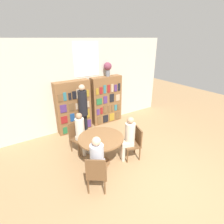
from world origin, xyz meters
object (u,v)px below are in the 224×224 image
object	(u,v)px
reading_table	(101,142)
seated_reader_right	(128,136)
chair_near_camera	(97,172)
bookshelf_left	(74,107)
flower_vase	(108,68)
chair_left_side	(77,135)
seated_reader_back	(97,158)
seated_reader_left	(81,132)
bookshelf_right	(106,100)
chair_far_side	(135,142)
librarian_standing	(83,106)

from	to	relation	value
reading_table	seated_reader_right	bearing A→B (deg)	-17.73
chair_near_camera	bookshelf_left	bearing A→B (deg)	112.79
chair_near_camera	flower_vase	bearing A→B (deg)	89.89
chair_left_side	seated_reader_right	world-z (taller)	seated_reader_right
reading_table	seated_reader_right	distance (m)	0.72
seated_reader_back	reading_table	bearing A→B (deg)	90.00
bookshelf_left	seated_reader_right	world-z (taller)	bookshelf_left
chair_near_camera	seated_reader_left	xyz separation A→B (m)	(0.30, 1.41, 0.19)
seated_reader_left	seated_reader_right	size ratio (longest dim) A/B	0.99
flower_vase	chair_left_side	xyz separation A→B (m)	(-1.75, -1.18, -1.57)
seated_reader_left	bookshelf_right	bearing A→B (deg)	-158.43
chair_far_side	seated_reader_left	distance (m)	1.45
bookshelf_right	seated_reader_back	world-z (taller)	bookshelf_right
bookshelf_left	bookshelf_right	distance (m)	1.29
chair_left_side	flower_vase	bearing A→B (deg)	-164.26
reading_table	chair_near_camera	distance (m)	0.91
bookshelf_right	flower_vase	world-z (taller)	flower_vase
chair_far_side	seated_reader_right	size ratio (longest dim) A/B	0.72
seated_reader_left	librarian_standing	size ratio (longest dim) A/B	0.70
chair_near_camera	librarian_standing	world-z (taller)	librarian_standing
flower_vase	reading_table	distance (m)	2.89
seated_reader_left	seated_reader_back	size ratio (longest dim) A/B	0.98
seated_reader_back	bookshelf_left	bearing A→B (deg)	114.25
bookshelf_left	flower_vase	xyz separation A→B (m)	(1.36, 0.00, 1.18)
seated_reader_back	librarian_standing	world-z (taller)	librarian_standing
bookshelf_left	chair_left_side	size ratio (longest dim) A/B	2.00
librarian_standing	seated_reader_left	bearing A→B (deg)	-118.47
seated_reader_left	librarian_standing	xyz separation A→B (m)	(0.46, 0.85, 0.38)
chair_far_side	seated_reader_right	distance (m)	0.27
reading_table	chair_far_side	size ratio (longest dim) A/B	1.29
seated_reader_right	seated_reader_back	distance (m)	1.16
chair_far_side	seated_reader_back	xyz separation A→B (m)	(-1.28, -0.31, 0.22)
chair_far_side	seated_reader_left	bearing A→B (deg)	66.32
chair_far_side	flower_vase	bearing A→B (deg)	2.77
chair_near_camera	seated_reader_left	bearing A→B (deg)	113.68
seated_reader_left	seated_reader_right	distance (m)	1.28
seated_reader_left	seated_reader_back	xyz separation A→B (m)	(-0.20, -1.26, 0.03)
seated_reader_right	reading_table	bearing A→B (deg)	90.00
flower_vase	seated_reader_left	bearing A→B (deg)	-141.32
chair_near_camera	seated_reader_left	size ratio (longest dim) A/B	0.72
bookshelf_right	seated_reader_left	distance (m)	2.12
chair_far_side	seated_reader_left	world-z (taller)	seated_reader_left
bookshelf_right	librarian_standing	world-z (taller)	bookshelf_right
seated_reader_right	flower_vase	bearing A→B (deg)	-1.58
seated_reader_left	seated_reader_back	bearing A→B (deg)	62.84
flower_vase	seated_reader_back	xyz separation A→B (m)	(-1.89, -2.62, -1.35)
chair_far_side	seated_reader_back	distance (m)	1.33
chair_near_camera	chair_far_side	size ratio (longest dim) A/B	1.00
bookshelf_right	chair_near_camera	size ratio (longest dim) A/B	2.00
reading_table	chair_far_side	xyz separation A→B (m)	(0.86, -0.27, -0.14)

